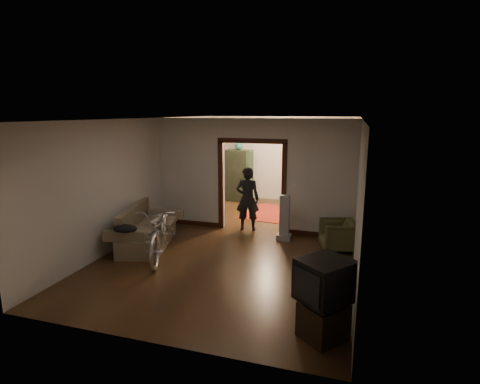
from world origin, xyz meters
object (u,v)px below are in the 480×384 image
at_px(sofa, 147,227).
at_px(person, 248,199).
at_px(bicycle, 161,231).
at_px(armchair, 338,235).
at_px(desk, 308,192).
at_px(locker, 239,175).

xyz_separation_m(sofa, person, (1.82, 1.75, 0.37)).
relative_size(bicycle, person, 1.31).
bearing_deg(person, armchair, 151.31).
bearing_deg(sofa, bicycle, -52.91).
relative_size(person, desk, 1.46).
distance_m(armchair, desk, 4.03).
height_order(sofa, person, person).
xyz_separation_m(locker, desk, (2.30, 0.03, -0.45)).
relative_size(person, locker, 0.94).
relative_size(sofa, locker, 1.11).
height_order(sofa, armchair, sofa).
bearing_deg(bicycle, armchair, 3.10).
relative_size(locker, desk, 1.55).
distance_m(sofa, desk, 5.67).
height_order(sofa, locker, locker).
distance_m(armchair, person, 2.44).
bearing_deg(bicycle, locker, 69.98).
relative_size(armchair, desk, 0.66).
bearing_deg(bicycle, person, 41.99).
bearing_deg(armchair, person, -125.23).
bearing_deg(bicycle, desk, 46.68).
bearing_deg(sofa, desk, 43.92).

